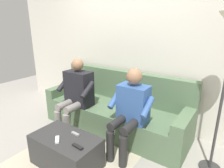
{
  "coord_description": "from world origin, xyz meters",
  "views": [
    {
      "loc": [
        -1.54,
        2.24,
        1.63
      ],
      "look_at": [
        0.0,
        -0.01,
        0.77
      ],
      "focal_mm": 31.05,
      "sensor_mm": 36.0,
      "label": 1
    }
  ],
  "objects_px": {
    "couch": "(116,111)",
    "remote_gray": "(75,134)",
    "coffee_table": "(66,151)",
    "person_right_seated": "(76,92)",
    "person_left_seated": "(131,108)",
    "remote_white": "(57,140)",
    "remote_black": "(78,147)"
  },
  "relations": [
    {
      "from": "coffee_table",
      "to": "remote_gray",
      "type": "height_order",
      "value": "remote_gray"
    },
    {
      "from": "couch",
      "to": "person_left_seated",
      "type": "relative_size",
      "value": 2.08
    },
    {
      "from": "coffee_table",
      "to": "remote_gray",
      "type": "relative_size",
      "value": 7.08
    },
    {
      "from": "couch",
      "to": "person_right_seated",
      "type": "distance_m",
      "value": 0.7
    },
    {
      "from": "couch",
      "to": "person_left_seated",
      "type": "height_order",
      "value": "person_left_seated"
    },
    {
      "from": "person_left_seated",
      "to": "remote_gray",
      "type": "distance_m",
      "value": 0.74
    },
    {
      "from": "remote_gray",
      "to": "remote_black",
      "type": "height_order",
      "value": "remote_black"
    },
    {
      "from": "couch",
      "to": "person_right_seated",
      "type": "relative_size",
      "value": 2.04
    },
    {
      "from": "couch",
      "to": "remote_gray",
      "type": "distance_m",
      "value": 0.97
    },
    {
      "from": "remote_white",
      "to": "remote_gray",
      "type": "bearing_deg",
      "value": 109.9
    },
    {
      "from": "remote_black",
      "to": "person_right_seated",
      "type": "bearing_deg",
      "value": -40.53
    },
    {
      "from": "person_right_seated",
      "to": "remote_white",
      "type": "distance_m",
      "value": 0.94
    },
    {
      "from": "person_right_seated",
      "to": "remote_gray",
      "type": "distance_m",
      "value": 0.83
    },
    {
      "from": "coffee_table",
      "to": "person_right_seated",
      "type": "bearing_deg",
      "value": -55.28
    },
    {
      "from": "coffee_table",
      "to": "person_left_seated",
      "type": "xyz_separation_m",
      "value": [
        -0.48,
        -0.67,
        0.42
      ]
    },
    {
      "from": "person_left_seated",
      "to": "remote_white",
      "type": "bearing_deg",
      "value": 57.07
    },
    {
      "from": "couch",
      "to": "remote_white",
      "type": "relative_size",
      "value": 17.49
    },
    {
      "from": "couch",
      "to": "person_right_seated",
      "type": "bearing_deg",
      "value": 38.53
    },
    {
      "from": "coffee_table",
      "to": "remote_white",
      "type": "bearing_deg",
      "value": 77.17
    },
    {
      "from": "coffee_table",
      "to": "person_right_seated",
      "type": "height_order",
      "value": "person_right_seated"
    },
    {
      "from": "person_left_seated",
      "to": "person_right_seated",
      "type": "relative_size",
      "value": 0.98
    },
    {
      "from": "couch",
      "to": "coffee_table",
      "type": "relative_size",
      "value": 2.87
    },
    {
      "from": "coffee_table",
      "to": "remote_white",
      "type": "relative_size",
      "value": 6.1
    },
    {
      "from": "couch",
      "to": "remote_gray",
      "type": "bearing_deg",
      "value": 93.49
    },
    {
      "from": "couch",
      "to": "coffee_table",
      "type": "xyz_separation_m",
      "value": [
        0.0,
        1.07,
        -0.1
      ]
    },
    {
      "from": "person_left_seated",
      "to": "person_right_seated",
      "type": "height_order",
      "value": "person_right_seated"
    },
    {
      "from": "person_left_seated",
      "to": "person_right_seated",
      "type": "bearing_deg",
      "value": -0.83
    },
    {
      "from": "person_left_seated",
      "to": "remote_black",
      "type": "height_order",
      "value": "person_left_seated"
    },
    {
      "from": "coffee_table",
      "to": "remote_black",
      "type": "relative_size",
      "value": 5.64
    },
    {
      "from": "coffee_table",
      "to": "remote_black",
      "type": "distance_m",
      "value": 0.33
    },
    {
      "from": "coffee_table",
      "to": "person_right_seated",
      "type": "xyz_separation_m",
      "value": [
        0.48,
        -0.69,
        0.44
      ]
    },
    {
      "from": "coffee_table",
      "to": "couch",
      "type": "bearing_deg",
      "value": -90.0
    }
  ]
}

